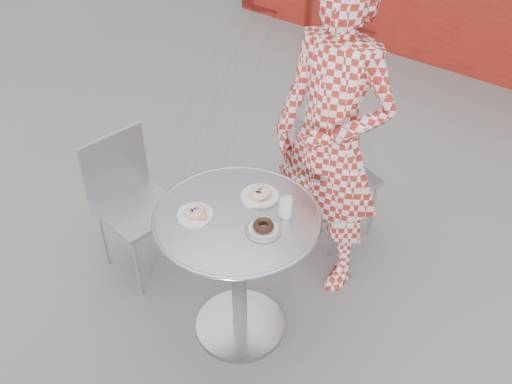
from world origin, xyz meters
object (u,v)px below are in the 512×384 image
Objects in this scene: chair_left at (142,231)px; plate_near at (196,213)px; plate_far at (260,194)px; plate_checker at (263,228)px; chair_far at (334,199)px; milk_cup at (286,208)px; bistro_table at (238,247)px; seated_person at (331,141)px.

plate_near reaches higher than chair_left.
plate_far reaches higher than plate_checker.
plate_far is at bearing 110.74° from chair_far.
milk_cup is (0.32, 0.26, 0.03)m from plate_near.
bistro_table is 0.26m from plate_checker.
plate_near is at bearing -141.34° from bistro_table.
plate_near reaches higher than plate_checker.
plate_checker is at bearing 119.34° from chair_far.
bistro_table is at bearing -140.16° from milk_cup.
seated_person reaches higher than bistro_table.
chair_left is at bearing 167.85° from plate_near.
bistro_table is 4.38× the size of plate_far.
plate_far is at bearing -97.89° from seated_person.
chair_left is 1.11m from milk_cup.
milk_cup is (0.18, -0.03, 0.03)m from plate_far.
chair_left is at bearing 71.10° from chair_far.
chair_far is at bearing 93.12° from plate_far.
bistro_table is 0.44× the size of seated_person.
milk_cup is (0.09, -0.51, -0.06)m from seated_person.
plate_far is 0.23m from plate_checker.
seated_person reaches higher than milk_cup.
seated_person is 11.04× the size of plate_checker.
milk_cup is at bearing 83.24° from plate_checker.
plate_far is 1.76× the size of milk_cup.
plate_far is at bearing 91.84° from bistro_table.
chair_far is at bearing -30.11° from chair_left.
seated_person is at bearing -46.34° from chair_left.
plate_checker is (0.15, 0.00, 0.21)m from bistro_table.
chair_far is 0.45× the size of seated_person.
plate_checker is at bearing 0.10° from bistro_table.
plate_far is (-0.01, 0.17, 0.21)m from bistro_table.
plate_near is (-0.15, -0.12, 0.21)m from bistro_table.
bistro_table is 4.86× the size of plate_checker.
chair_left is 1.07m from plate_checker.
chair_left is 4.60× the size of plate_far.
bistro_table is 0.95× the size of chair_left.
plate_checker is at bearing -81.43° from seated_person.
plate_near reaches higher than bistro_table.
plate_checker is at bearing -84.41° from chair_left.
chair_far is 7.97× the size of milk_cup.
chair_far is at bearing 101.72° from plate_checker.
plate_far is (0.04, -0.80, 0.56)m from chair_far.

